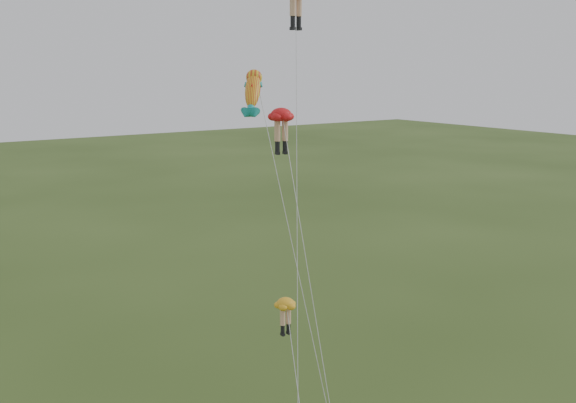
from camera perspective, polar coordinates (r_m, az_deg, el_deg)
legs_kite_red_mid at (r=35.60m, az=-0.55°, el=7.09°), size 3.20×9.03×15.76m
legs_kite_yellow at (r=28.58m, az=-0.13°, el=-9.91°), size 1.78×4.42×7.97m
fish_kite at (r=33.86m, az=-3.10°, el=9.75°), size 2.23×8.36×18.05m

